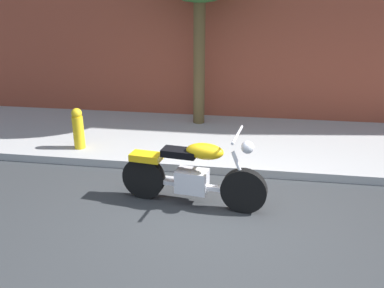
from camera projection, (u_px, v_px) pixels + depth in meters
ground_plane at (213, 219)px, 5.16m from camera, size 60.00×60.00×0.00m
sidewalk at (228, 141)px, 7.82m from camera, size 19.00×3.01×0.14m
motorcycle at (192, 175)px, 5.40m from camera, size 2.09×0.72×1.13m
fire_hydrant at (79, 132)px, 7.14m from camera, size 0.20×0.20×0.91m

